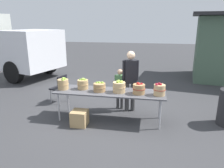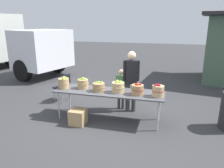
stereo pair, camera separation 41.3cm
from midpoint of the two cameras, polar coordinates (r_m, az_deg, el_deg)
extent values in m
plane|color=#38383A|center=(5.59, -2.72, -9.28)|extent=(40.00, 40.00, 0.00)
cube|color=#4C4C51|center=(5.31, -2.83, -2.11)|extent=(2.70, 0.76, 0.03)
cylinder|color=#B2B2B7|center=(5.59, -15.95, -5.90)|extent=(0.04, 0.04, 0.72)
cylinder|color=#B2B2B7|center=(5.03, 10.30, -8.02)|extent=(0.04, 0.04, 0.72)
cylinder|color=#B2B2B7|center=(6.09, -13.47, -3.85)|extent=(0.04, 0.04, 0.72)
cylinder|color=#B2B2B7|center=(5.59, 10.39, -5.51)|extent=(0.04, 0.04, 0.72)
cylinder|color=tan|center=(5.61, -14.85, -0.10)|extent=(0.27, 0.27, 0.26)
torus|color=tan|center=(5.61, -14.86, 0.03)|extent=(0.29, 0.29, 0.01)
sphere|color=#7AA833|center=(5.58, -14.95, 1.20)|extent=(0.07, 0.07, 0.07)
sphere|color=#9EC647|center=(5.58, -14.82, 1.34)|extent=(0.08, 0.08, 0.08)
sphere|color=#7AA833|center=(5.49, -14.96, 0.94)|extent=(0.07, 0.07, 0.07)
sphere|color=#7AA833|center=(5.63, -14.67, 1.39)|extent=(0.07, 0.07, 0.07)
sphere|color=#9EC647|center=(5.59, -14.92, 1.31)|extent=(0.07, 0.07, 0.07)
sphere|color=#7AA833|center=(5.58, -14.41, 1.29)|extent=(0.07, 0.07, 0.07)
sphere|color=#8CB738|center=(5.60, -14.34, 1.14)|extent=(0.06, 0.06, 0.06)
cylinder|color=tan|center=(5.53, -9.82, -0.14)|extent=(0.27, 0.27, 0.24)
torus|color=tan|center=(5.53, -9.82, -0.02)|extent=(0.29, 0.29, 0.01)
sphere|color=#9EC647|center=(5.49, -9.69, 1.22)|extent=(0.07, 0.07, 0.07)
sphere|color=#7AA833|center=(5.51, -10.49, 1.00)|extent=(0.07, 0.07, 0.07)
sphere|color=#9EC647|center=(5.50, -9.85, 1.10)|extent=(0.07, 0.07, 0.07)
sphere|color=#8CB738|center=(5.48, -9.20, 0.99)|extent=(0.07, 0.07, 0.07)
sphere|color=#9EC647|center=(5.49, -9.92, 1.22)|extent=(0.07, 0.07, 0.07)
cylinder|color=#A87F51|center=(5.30, -5.55, -0.90)|extent=(0.29, 0.29, 0.20)
torus|color=#A87F51|center=(5.29, -5.56, -0.80)|extent=(0.31, 0.31, 0.01)
sphere|color=#7AA833|center=(5.32, -6.22, 0.19)|extent=(0.08, 0.08, 0.08)
sphere|color=#7AA833|center=(5.29, -4.83, 0.23)|extent=(0.08, 0.08, 0.08)
sphere|color=#9EC647|center=(5.30, -5.55, 0.27)|extent=(0.07, 0.07, 0.07)
sphere|color=#7AA833|center=(5.35, -5.65, 0.33)|extent=(0.07, 0.07, 0.07)
cylinder|color=tan|center=(5.20, -0.37, -0.88)|extent=(0.30, 0.30, 0.25)
torus|color=tan|center=(5.19, -0.37, -0.75)|extent=(0.32, 0.32, 0.01)
sphere|color=#8CB738|center=(5.13, 0.14, 0.45)|extent=(0.06, 0.06, 0.06)
sphere|color=#8CB738|center=(5.11, -0.83, 0.50)|extent=(0.07, 0.07, 0.07)
sphere|color=#9EC647|center=(5.25, 0.31, 0.53)|extent=(0.08, 0.08, 0.08)
sphere|color=#9EC647|center=(5.14, 0.27, 0.46)|extent=(0.07, 0.07, 0.07)
sphere|color=#9EC647|center=(5.19, -0.54, 0.75)|extent=(0.07, 0.07, 0.07)
cylinder|color=#A87F51|center=(5.10, 4.82, -1.36)|extent=(0.28, 0.28, 0.23)
torus|color=maroon|center=(5.10, 4.82, -1.24)|extent=(0.30, 0.30, 0.01)
sphere|color=maroon|center=(5.04, 4.92, -0.34)|extent=(0.07, 0.07, 0.07)
sphere|color=maroon|center=(5.13, 4.51, 0.10)|extent=(0.07, 0.07, 0.07)
sphere|color=#B22319|center=(5.05, 4.63, -0.02)|extent=(0.08, 0.08, 0.08)
sphere|color=maroon|center=(5.09, 5.51, -0.03)|extent=(0.07, 0.07, 0.07)
cylinder|color=tan|center=(5.06, 10.15, -1.59)|extent=(0.26, 0.26, 0.26)
torus|color=maroon|center=(5.05, 10.16, -1.45)|extent=(0.28, 0.28, 0.01)
sphere|color=maroon|center=(5.00, 10.41, -0.17)|extent=(0.07, 0.07, 0.07)
sphere|color=maroon|center=(4.97, 9.39, -0.36)|extent=(0.06, 0.06, 0.06)
sphere|color=maroon|center=(5.05, 9.41, -0.16)|extent=(0.08, 0.08, 0.08)
sphere|color=maroon|center=(5.05, 10.12, 0.00)|extent=(0.07, 0.07, 0.07)
sphere|color=maroon|center=(5.01, 10.25, -0.14)|extent=(0.08, 0.08, 0.08)
sphere|color=maroon|center=(5.01, 10.42, -0.42)|extent=(0.08, 0.08, 0.08)
sphere|color=maroon|center=(5.02, 10.24, -0.03)|extent=(0.07, 0.07, 0.07)
cylinder|color=#3F3F3F|center=(5.96, 3.58, -3.38)|extent=(0.12, 0.12, 0.81)
cylinder|color=#3F3F3F|center=(5.94, 1.96, -3.44)|extent=(0.12, 0.12, 0.81)
cube|color=black|center=(5.75, 2.87, 3.26)|extent=(0.35, 0.30, 0.61)
sphere|color=beige|center=(5.67, 2.93, 7.57)|extent=(0.22, 0.22, 0.22)
cylinder|color=black|center=(5.77, 4.62, 3.62)|extent=(0.08, 0.08, 0.54)
cylinder|color=black|center=(5.72, 1.11, 3.56)|extent=(0.08, 0.08, 0.54)
cylinder|color=#3F3F3F|center=(6.12, 0.69, -4.06)|extent=(0.08, 0.08, 0.56)
cylinder|color=#3F3F3F|center=(6.14, -0.40, -4.01)|extent=(0.08, 0.08, 0.56)
cube|color=#4C7F4C|center=(5.98, 0.15, 0.38)|extent=(0.22, 0.17, 0.42)
sphere|color=tan|center=(5.90, 0.15, 3.19)|extent=(0.15, 0.15, 0.15)
cylinder|color=#4C7F4C|center=(5.96, 1.32, 0.56)|extent=(0.06, 0.06, 0.37)
cylinder|color=#4C7F4C|center=(5.98, -1.02, 0.63)|extent=(0.06, 0.06, 0.37)
cube|color=silver|center=(9.89, -21.29, 8.47)|extent=(2.35, 2.54, 1.60)
cube|color=black|center=(9.23, -17.97, 10.30)|extent=(0.57, 1.70, 0.80)
cylinder|color=black|center=(10.76, -17.62, 5.03)|extent=(0.94, 0.54, 0.90)
cylinder|color=black|center=(9.56, -25.69, 2.84)|extent=(0.94, 0.54, 0.90)
cube|color=black|center=(6.81, -15.70, -1.14)|extent=(0.51, 0.51, 0.04)
cube|color=black|center=(6.63, -14.73, 0.44)|extent=(0.15, 0.39, 0.40)
cylinder|color=gray|center=(7.11, -15.58, -2.35)|extent=(0.02, 0.02, 0.42)
cylinder|color=gray|center=(6.89, -17.55, -3.12)|extent=(0.02, 0.02, 0.42)
cylinder|color=gray|center=(6.88, -13.55, -2.81)|extent=(0.02, 0.02, 0.42)
cylinder|color=gray|center=(6.65, -15.51, -3.63)|extent=(0.02, 0.02, 0.42)
cube|color=tan|center=(5.30, -10.80, -8.85)|extent=(0.37, 0.37, 0.37)
camera|label=1|loc=(0.21, -92.13, -0.62)|focal=34.64mm
camera|label=2|loc=(0.21, 87.87, 0.62)|focal=34.64mm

